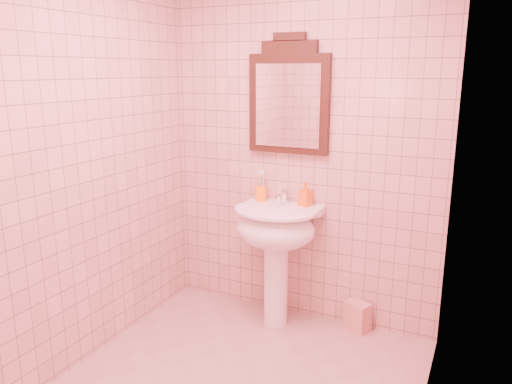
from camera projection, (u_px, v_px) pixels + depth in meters
The scene contains 7 objects.
back_wall at pixel (302, 149), 3.49m from camera, with size 2.00×0.02×2.50m, color #D2A293.
pedestal_sink at pixel (276, 237), 3.47m from camera, with size 0.58×0.58×0.86m.
faucet at pixel (284, 196), 3.52m from camera, with size 0.04×0.16×0.11m.
mirror at pixel (289, 99), 3.42m from camera, with size 0.58×0.06×0.81m.
toothbrush_cup at pixel (261, 193), 3.62m from camera, with size 0.09×0.09×0.20m.
soap_dispenser at pixel (305, 194), 3.47m from camera, with size 0.08×0.08×0.17m, color orange.
towel at pixel (357, 316), 3.51m from camera, with size 0.17×0.11×0.21m, color #E3AB85.
Camera 1 is at (1.20, -2.16, 1.79)m, focal length 35.00 mm.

